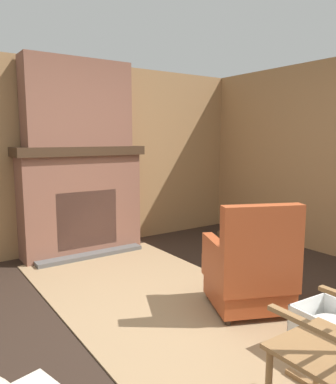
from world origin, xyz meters
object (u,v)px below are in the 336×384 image
object	(u,v)px
armchair	(250,271)
storage_case	(119,141)
firewood_stack	(235,235)
laundry_basket	(332,334)
oil_lamp_vase	(39,140)

from	to	relation	value
armchair	storage_case	xyz separation A→B (m)	(-2.43, 0.03, 1.07)
firewood_stack	laundry_basket	bearing A→B (deg)	-32.39
oil_lamp_vase	storage_case	world-z (taller)	oil_lamp_vase
armchair	storage_case	bearing A→B (deg)	23.40
oil_lamp_vase	storage_case	xyz separation A→B (m)	(0.00, 1.05, -0.02)
laundry_basket	storage_case	distance (m)	3.46
storage_case	oil_lamp_vase	bearing A→B (deg)	-90.01
firewood_stack	storage_case	bearing A→B (deg)	-114.41
armchair	oil_lamp_vase	world-z (taller)	oil_lamp_vase
armchair	firewood_stack	bearing A→B (deg)	-17.55
laundry_basket	storage_case	xyz separation A→B (m)	(-3.22, 0.09, 1.25)
armchair	storage_case	world-z (taller)	storage_case
firewood_stack	storage_case	world-z (taller)	storage_case
firewood_stack	oil_lamp_vase	distance (m)	3.00
storage_case	firewood_stack	bearing A→B (deg)	65.59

